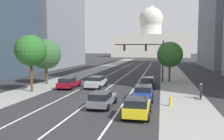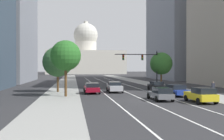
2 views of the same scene
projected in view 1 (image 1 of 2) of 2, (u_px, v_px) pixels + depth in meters
ground_plane at (134, 69)px, 61.03m from camera, size 400.00×400.00×0.00m
sidewalk_left at (94, 70)px, 58.09m from camera, size 4.88×130.00×0.01m
sidewalk_right at (172, 72)px, 54.23m from camera, size 4.88×130.00×0.01m
lane_stripe_left at (108, 75)px, 47.13m from camera, size 0.16×90.00×0.01m
lane_stripe_center at (125, 76)px, 46.42m from camera, size 0.16×90.00×0.01m
lane_stripe_right at (143, 76)px, 45.70m from camera, size 0.16×90.00×0.01m
capitol_building at (151, 41)px, 150.68m from camera, size 47.19×24.72×32.92m
car_gray at (102, 99)px, 21.41m from camera, size 2.03×4.47×1.45m
car_blue at (143, 92)px, 24.69m from camera, size 2.19×4.74×1.45m
car_crimson at (69, 83)px, 31.51m from camera, size 2.15×4.43×1.50m
car_silver at (96, 82)px, 32.14m from camera, size 2.21×4.66×1.52m
car_yellow at (137, 107)px, 18.32m from camera, size 2.06×4.04×1.58m
car_black at (148, 82)px, 31.96m from camera, size 1.98×4.45×1.45m
traffic_signal_mast at (147, 53)px, 37.52m from camera, size 7.85×0.39×6.62m
fire_hydrant at (170, 101)px, 21.72m from camera, size 0.26×0.35×0.91m
cyclist at (201, 91)px, 24.81m from camera, size 0.38×1.70×1.72m
street_tree_near_left at (46, 54)px, 35.15m from camera, size 4.52×4.52×6.77m
street_tree_mid_left at (31, 51)px, 28.59m from camera, size 3.82×3.82×7.04m
street_tree_mid_right at (170, 55)px, 37.57m from camera, size 4.12×4.12×6.47m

